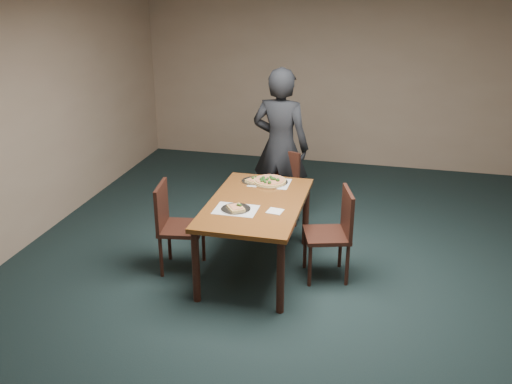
% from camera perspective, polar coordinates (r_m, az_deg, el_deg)
% --- Properties ---
extents(ground, '(8.00, 8.00, 0.00)m').
position_cam_1_polar(ground, '(5.45, 3.27, -10.26)').
color(ground, black).
rests_on(ground, ground).
extents(room_shell, '(8.00, 8.00, 8.00)m').
position_cam_1_polar(room_shell, '(4.76, 3.71, 7.78)').
color(room_shell, tan).
rests_on(room_shell, ground).
extents(dining_table, '(0.90, 1.50, 0.75)m').
position_cam_1_polar(dining_table, '(5.57, 0.00, -1.84)').
color(dining_table, '#5F3113').
rests_on(dining_table, ground).
extents(chair_far, '(0.55, 0.55, 0.91)m').
position_cam_1_polar(chair_far, '(6.60, 2.25, 0.70)').
color(chair_far, black).
rests_on(chair_far, ground).
extents(chair_left, '(0.48, 0.48, 0.91)m').
position_cam_1_polar(chair_left, '(5.72, -8.24, -2.99)').
color(chair_left, black).
rests_on(chair_left, ground).
extents(chair_right, '(0.52, 0.52, 0.91)m').
position_cam_1_polar(chair_right, '(5.57, 7.90, -3.68)').
color(chair_right, black).
rests_on(chair_right, ground).
extents(diner, '(0.72, 0.52, 1.85)m').
position_cam_1_polar(diner, '(6.64, 2.46, 4.54)').
color(diner, black).
rests_on(diner, ground).
extents(placemat_main, '(0.42, 0.32, 0.00)m').
position_cam_1_polar(placemat_main, '(6.01, 1.38, 0.93)').
color(placemat_main, white).
rests_on(placemat_main, dining_table).
extents(placemat_near, '(0.40, 0.30, 0.00)m').
position_cam_1_polar(placemat_near, '(5.35, -2.03, -1.77)').
color(placemat_near, white).
rests_on(placemat_near, dining_table).
extents(pizza_pan, '(0.38, 0.38, 0.07)m').
position_cam_1_polar(pizza_pan, '(5.99, 1.37, 1.12)').
color(pizza_pan, silver).
rests_on(pizza_pan, dining_table).
extents(slice_plate_near, '(0.28, 0.28, 0.05)m').
position_cam_1_polar(slice_plate_near, '(5.35, -2.02, -1.64)').
color(slice_plate_near, silver).
rests_on(slice_plate_near, dining_table).
extents(slice_plate_far, '(0.28, 0.28, 0.06)m').
position_cam_1_polar(slice_plate_far, '(6.04, -0.14, 1.16)').
color(slice_plate_far, silver).
rests_on(slice_plate_far, dining_table).
extents(napkin, '(0.16, 0.16, 0.01)m').
position_cam_1_polar(napkin, '(5.31, 1.92, -1.93)').
color(napkin, white).
rests_on(napkin, dining_table).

